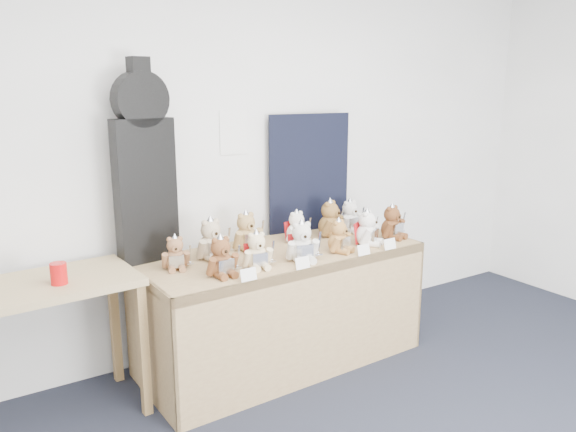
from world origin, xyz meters
TOP-DOWN VIEW (x-y plane):
  - room_shell at (0.13, 2.49)m, footprint 6.00×6.00m
  - display_table at (0.23, 1.96)m, footprint 1.89×0.84m
  - side_table at (-1.23, 2.12)m, footprint 1.02×0.61m
  - guitar_case at (-0.56, 2.33)m, footprint 0.38×0.16m
  - navy_board at (0.70, 2.41)m, footprint 0.65×0.09m
  - red_cup at (-1.15, 2.04)m, footprint 0.09×0.09m
  - teddy_front_far_left at (-0.31, 1.82)m, footprint 0.22×0.18m
  - teddy_front_left at (-0.07, 1.83)m, footprint 0.21×0.18m
  - teddy_front_centre at (0.23, 1.80)m, footprint 0.23×0.22m
  - teddy_front_right at (0.55, 1.83)m, footprint 0.21×0.19m
  - teddy_front_far_right at (0.81, 1.86)m, footprint 0.23×0.22m
  - teddy_front_end at (1.07, 1.90)m, footprint 0.23×0.20m
  - teddy_back_left at (-0.22, 2.14)m, footprint 0.24×0.20m
  - teddy_back_centre_left at (0.06, 2.21)m, footprint 0.24×0.19m
  - teddy_back_centre_right at (0.44, 2.18)m, footprint 0.21×0.18m
  - teddy_back_right at (0.73, 2.18)m, footprint 0.25×0.24m
  - teddy_back_end at (0.94, 2.21)m, footprint 0.22×0.18m
  - teddy_back_far_left at (-0.49, 2.07)m, footprint 0.19×0.17m
  - entry_card_a at (-0.22, 1.65)m, footprint 0.10×0.02m
  - entry_card_b at (0.15, 1.67)m, footprint 0.10×0.02m
  - entry_card_c at (0.63, 1.68)m, footprint 0.10×0.02m
  - entry_card_d at (0.86, 1.69)m, footprint 0.10×0.02m

SIDE VIEW (x-z plane):
  - display_table at x=0.23m, z-range 0.22..1.00m
  - side_table at x=-1.23m, z-range 0.28..1.11m
  - entry_card_c at x=0.63m, z-range 0.78..0.85m
  - entry_card_b at x=0.15m, z-range 0.78..0.85m
  - entry_card_a at x=-0.22m, z-range 0.78..0.85m
  - entry_card_d at x=0.86m, z-range 0.78..0.85m
  - teddy_back_far_left at x=-0.49m, z-range 0.76..0.99m
  - teddy_front_right at x=0.55m, z-range 0.75..1.00m
  - teddy_back_centre_right at x=0.44m, z-range 0.75..1.00m
  - teddy_front_left at x=-0.07m, z-range 0.75..1.01m
  - red_cup at x=-1.15m, z-range 0.83..0.94m
  - teddy_front_far_left at x=-0.31m, z-range 0.75..1.02m
  - teddy_back_end at x=0.94m, z-range 0.75..1.02m
  - teddy_front_end at x=1.07m, z-range 0.75..1.02m
  - teddy_front_far_right at x=0.81m, z-range 0.75..1.02m
  - teddy_front_centre at x=0.23m, z-range 0.75..1.04m
  - teddy_back_centre_left at x=0.06m, z-range 0.75..1.04m
  - teddy_back_left at x=-0.22m, z-range 0.75..1.04m
  - teddy_back_right at x=0.73m, z-range 0.75..1.05m
  - navy_board at x=0.70m, z-range 0.78..1.65m
  - guitar_case at x=-0.56m, z-range 0.77..1.99m
  - room_shell at x=0.13m, z-range -1.47..4.53m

